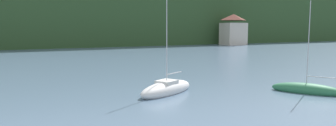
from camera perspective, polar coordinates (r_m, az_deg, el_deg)
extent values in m
cube|color=#2D4C28|center=(100.49, -21.14, 8.53)|extent=(352.00, 41.56, 18.67)
ellipsoid|color=#38562D|center=(118.28, -5.70, 7.18)|extent=(246.40, 29.09, 37.85)
cube|color=beige|center=(94.68, 12.04, 5.31)|extent=(6.74, 5.25, 6.58)
pyramid|color=brown|center=(94.73, 12.11, 8.33)|extent=(7.07, 5.52, 1.84)
ellipsoid|color=#2D754C|center=(25.62, 24.31, -4.57)|extent=(3.74, 5.07, 1.04)
cylinder|color=#B7B7BC|center=(25.22, 24.67, 3.24)|extent=(0.06, 0.06, 6.40)
cylinder|color=#ADADB2|center=(25.32, 26.91, -2.40)|extent=(1.17, 1.95, 0.05)
ellipsoid|color=white|center=(23.23, -0.22, -4.94)|extent=(5.89, 4.13, 1.28)
cylinder|color=#B7B7BC|center=(22.79, -0.23, 4.01)|extent=(0.07, 0.07, 6.53)
cylinder|color=#ADADB2|center=(23.81, 1.17, -1.89)|extent=(1.76, 0.93, 0.06)
cube|color=silver|center=(23.13, -0.22, -3.66)|extent=(1.83, 1.74, 0.35)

